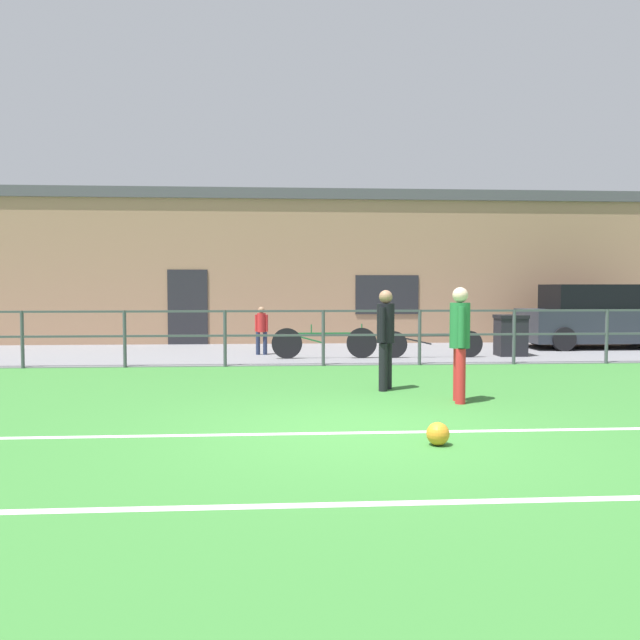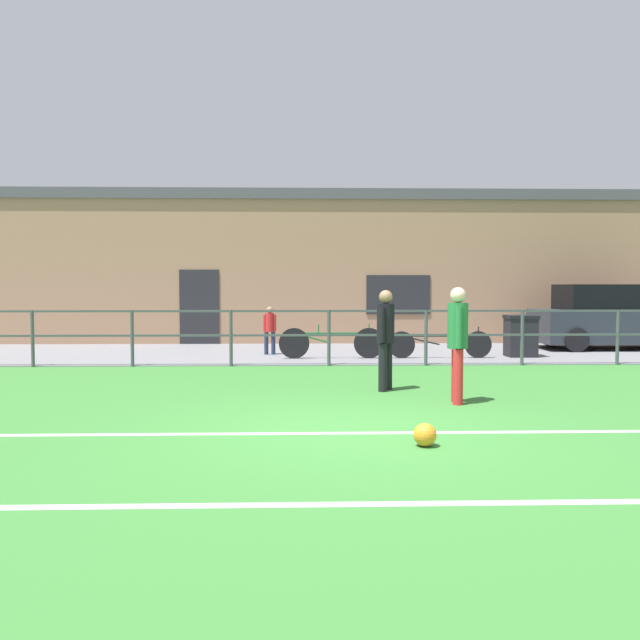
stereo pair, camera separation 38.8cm
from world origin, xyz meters
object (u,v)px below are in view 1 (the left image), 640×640
player_goalkeeper (386,333)px  parked_car_red (600,318)px  bicycle_parked_0 (324,343)px  player_striker (460,337)px  bicycle_parked_1 (432,344)px  spectator_child (261,327)px  soccer_ball_match (438,434)px  trash_bin_0 (511,335)px

player_goalkeeper → parked_car_red: parked_car_red is taller
bicycle_parked_0 → parked_car_red: bearing=15.7°
player_goalkeeper → player_striker: 1.42m
bicycle_parked_0 → bicycle_parked_1: (2.44, 0.00, -0.04)m
spectator_child → bicycle_parked_0: size_ratio=0.48×
soccer_ball_match → trash_bin_0: size_ratio=0.25×
player_striker → trash_bin_0: size_ratio=1.70×
soccer_ball_match → bicycle_parked_0: bearing=94.3°
player_striker → soccer_ball_match: (-0.91, -2.42, -0.80)m
player_goalkeeper → soccer_ball_match: bearing=26.6°
soccer_ball_match → spectator_child: (-2.01, 8.79, 0.55)m
parked_car_red → bicycle_parked_0: bearing=-164.3°
player_striker → spectator_child: (-2.92, 6.38, -0.25)m
player_goalkeeper → bicycle_parked_1: 4.74m
trash_bin_0 → player_striker: bearing=-116.4°
player_goalkeeper → spectator_child: player_goalkeeper is taller
parked_car_red → bicycle_parked_0: parked_car_red is taller
spectator_child → bicycle_parked_1: (3.86, -0.89, -0.33)m
parked_car_red → bicycle_parked_0: size_ratio=1.74×
spectator_child → bicycle_parked_0: bearing=154.6°
player_striker → parked_car_red: (5.92, 7.58, -0.12)m
player_striker → trash_bin_0: 6.45m
parked_car_red → trash_bin_0: bearing=-149.4°
bicycle_parked_0 → player_goalkeeper: bearing=-81.6°
parked_car_red → trash_bin_0: (-3.06, -1.81, -0.30)m
trash_bin_0 → bicycle_parked_1: bearing=-172.0°
player_goalkeeper → trash_bin_0: (3.72, 4.63, -0.39)m
player_goalkeeper → bicycle_parked_1: (1.79, 4.36, -0.55)m
player_striker → trash_bin_0: player_striker is taller
spectator_child → trash_bin_0: (5.79, -0.61, -0.16)m
player_striker → bicycle_parked_1: (0.94, 5.49, -0.58)m
spectator_child → parked_car_red: parked_car_red is taller
player_goalkeeper → spectator_child: bearing=-131.0°
spectator_child → parked_car_red: size_ratio=0.28×
parked_car_red → bicycle_parked_0: 7.72m
player_striker → bicycle_parked_1: 5.60m
bicycle_parked_0 → trash_bin_0: (4.37, 0.27, 0.12)m
player_goalkeeper → trash_bin_0: bearing=168.7°
player_striker → parked_car_red: size_ratio=0.39×
player_striker → soccer_ball_match: player_striker is taller
player_striker → parked_car_red: parked_car_red is taller
player_goalkeeper → parked_car_red: (6.78, 6.44, -0.09)m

